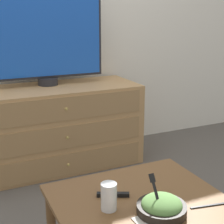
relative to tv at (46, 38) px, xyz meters
The scene contains 10 objects.
ground_plane 1.07m from the tv, 103.82° to the left, with size 12.00×12.00×0.00m, color #56514C.
wall_back 0.35m from the tv, 102.39° to the left, with size 12.00×0.05×2.60m.
dresser 0.72m from the tv, 73.12° to the right, with size 1.34×0.57×0.67m.
tv is the anchor object (origin of this frame).
coffee_table 1.69m from the tv, 90.29° to the right, with size 0.74×0.63×0.45m.
takeout_bowl 1.78m from the tv, 89.36° to the right, with size 0.20×0.20×0.16m.
drink_cup 1.67m from the tv, 95.95° to the right, with size 0.07×0.07×0.12m.
napkin 1.84m from the tv, 91.42° to the right, with size 0.14×0.14×0.00m.
knife 1.84m from the tv, 82.50° to the right, with size 0.16×0.04×0.01m.
remote_control 1.60m from the tv, 94.02° to the right, with size 0.14×0.08×0.02m.
Camera 1 is at (-0.63, -2.93, 1.23)m, focal length 55.00 mm.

